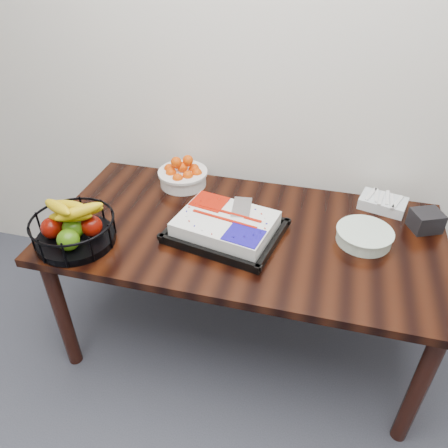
% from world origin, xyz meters
% --- Properties ---
extents(table, '(1.80, 0.90, 0.75)m').
position_xyz_m(table, '(0.00, 2.00, 0.66)').
color(table, black).
rests_on(table, ground).
extents(cake_tray, '(0.54, 0.46, 0.10)m').
position_xyz_m(cake_tray, '(-0.08, 1.95, 0.79)').
color(cake_tray, black).
rests_on(cake_tray, table).
extents(tangerine_bowl, '(0.26, 0.26, 0.17)m').
position_xyz_m(tangerine_bowl, '(-0.41, 2.32, 0.82)').
color(tangerine_bowl, white).
rests_on(tangerine_bowl, table).
extents(fruit_basket, '(0.36, 0.36, 0.19)m').
position_xyz_m(fruit_basket, '(-0.70, 1.72, 0.83)').
color(fruit_basket, black).
rests_on(fruit_basket, table).
extents(plate_stack, '(0.25, 0.25, 0.06)m').
position_xyz_m(plate_stack, '(0.53, 2.05, 0.78)').
color(plate_stack, white).
rests_on(plate_stack, table).
extents(fork_bag, '(0.24, 0.19, 0.06)m').
position_xyz_m(fork_bag, '(0.62, 2.35, 0.78)').
color(fork_bag, silver).
rests_on(fork_bag, table).
extents(napkin_box, '(0.16, 0.15, 0.09)m').
position_xyz_m(napkin_box, '(0.80, 2.22, 0.80)').
color(napkin_box, black).
rests_on(napkin_box, table).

